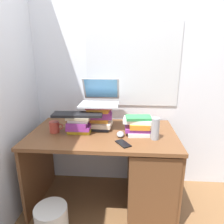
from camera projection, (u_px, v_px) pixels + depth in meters
ground_plane at (104, 201)px, 1.96m from camera, size 6.00×6.00×0.00m
wall_back at (107, 62)px, 1.97m from camera, size 6.00×0.06×2.60m
wall_left at (11, 64)px, 1.64m from camera, size 0.05×6.00×2.60m
desk at (138, 168)px, 1.80m from camera, size 1.26×0.72×0.72m
book_stack_tall at (99, 117)px, 1.82m from camera, size 0.25×0.20×0.21m
book_stack_keyboard_riser at (79, 124)px, 1.72m from camera, size 0.20×0.19×0.15m
book_stack_side at (138, 125)px, 1.69m from camera, size 0.25×0.20×0.16m
laptop at (100, 98)px, 1.84m from camera, size 0.34×0.35×0.22m
keyboard at (78, 114)px, 1.70m from camera, size 0.43×0.17×0.02m
computer_mouse at (120, 134)px, 1.66m from camera, size 0.06×0.10×0.04m
mug at (55, 127)px, 1.73m from camera, size 0.12×0.08×0.10m
water_bottle at (155, 129)px, 1.58m from camera, size 0.07×0.07×0.18m
cell_phone at (123, 144)px, 1.52m from camera, size 0.13×0.15×0.01m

